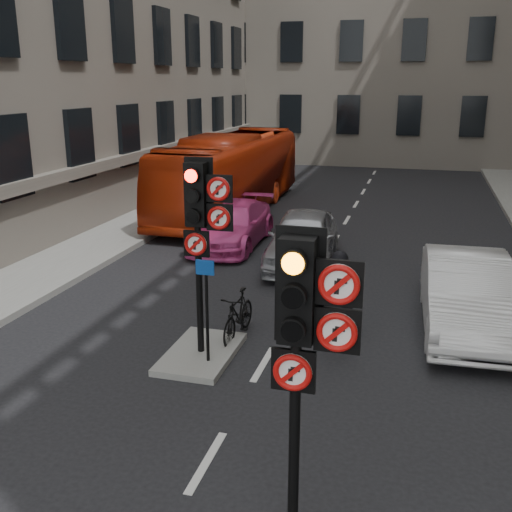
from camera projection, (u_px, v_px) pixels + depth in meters
The scene contains 11 objects.
pavement_left at pixel (102, 238), 19.15m from camera, with size 3.00×50.00×0.16m, color gray.
centre_island at pixel (201, 353), 11.16m from camera, with size 1.20×2.00×0.12m, color gray.
signal_near at pixel (305, 325), 6.05m from camera, with size 0.91×0.40×3.58m.
signal_far at pixel (202, 215), 10.38m from camera, with size 0.91×0.40×3.58m.
car_silver at pixel (303, 238), 16.52m from camera, with size 1.78×4.42×1.51m, color #ADAEB5.
car_white at pixel (466, 294), 12.20m from camera, with size 1.63×4.67×1.54m, color silver.
car_pink at pixel (233, 225), 18.47m from camera, with size 1.84×4.54×1.32m, color #D53E8D.
bus_red at pixel (232, 173), 22.89m from camera, with size 2.52×10.79×3.00m, color #9C240B.
motorcycle at pixel (238, 315), 11.85m from camera, with size 0.45×1.61×0.97m, color black.
motorcyclist at pixel (337, 300), 11.21m from camera, with size 0.72×0.47×1.98m, color black.
info_sign at pixel (206, 297), 10.38m from camera, with size 0.33×0.09×1.90m.
Camera 1 is at (2.50, -4.54, 4.97)m, focal length 42.00 mm.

